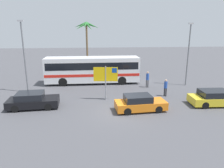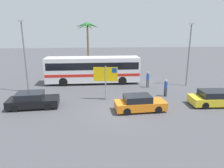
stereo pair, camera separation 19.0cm
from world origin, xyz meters
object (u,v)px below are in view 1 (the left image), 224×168
object	(u,v)px
car_black	(33,100)
car_yellow	(216,98)
ferry_sign	(106,76)
car_orange	(140,103)
bus_front_coach	(93,69)
pedestrian_near_sign	(166,86)
pedestrian_by_bus	(147,78)

from	to	relation	value
car_black	car_yellow	bearing A→B (deg)	-6.98
ferry_sign	car_orange	distance (m)	4.20
bus_front_coach	car_black	xyz separation A→B (m)	(-5.08, -7.78, -1.15)
pedestrian_near_sign	pedestrian_by_bus	size ratio (longest dim) A/B	0.93
bus_front_coach	car_orange	bearing A→B (deg)	-68.20
bus_front_coach	car_yellow	xyz separation A→B (m)	(10.61, -8.67, -1.15)
ferry_sign	car_black	xyz separation A→B (m)	(-6.29, -1.38, -1.69)
car_black	car_yellow	world-z (taller)	same
car_orange	pedestrian_by_bus	bearing A→B (deg)	66.31
car_orange	pedestrian_near_sign	world-z (taller)	pedestrian_near_sign
bus_front_coach	ferry_sign	world-z (taller)	ferry_sign
car_black	pedestrian_by_bus	xyz separation A→B (m)	(11.22, 5.21, 0.45)
bus_front_coach	car_yellow	distance (m)	13.75
car_orange	pedestrian_by_bus	distance (m)	7.18
car_black	car_orange	xyz separation A→B (m)	(8.80, -1.53, -0.00)
bus_front_coach	pedestrian_by_bus	world-z (taller)	bus_front_coach
ferry_sign	car_orange	bearing A→B (deg)	-42.88
car_orange	pedestrian_by_bus	world-z (taller)	pedestrian_by_bus
ferry_sign	pedestrian_near_sign	bearing A→B (deg)	11.63
car_yellow	car_orange	world-z (taller)	same
bus_front_coach	pedestrian_by_bus	xyz separation A→B (m)	(6.14, -2.57, -0.69)
ferry_sign	car_yellow	distance (m)	9.81
pedestrian_near_sign	ferry_sign	bearing A→B (deg)	146.29
bus_front_coach	car_orange	world-z (taller)	bus_front_coach
ferry_sign	pedestrian_by_bus	distance (m)	6.37
bus_front_coach	pedestrian_by_bus	bearing A→B (deg)	-22.70
car_yellow	pedestrian_by_bus	size ratio (longest dim) A/B	2.54
car_yellow	car_orange	xyz separation A→B (m)	(-6.88, -0.64, -0.00)
ferry_sign	car_orange	xyz separation A→B (m)	(2.51, -2.91, -1.69)
ferry_sign	pedestrian_near_sign	distance (m)	6.04
car_yellow	pedestrian_by_bus	xyz separation A→B (m)	(-4.46, 6.10, 0.45)
pedestrian_by_bus	car_orange	bearing A→B (deg)	179.88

